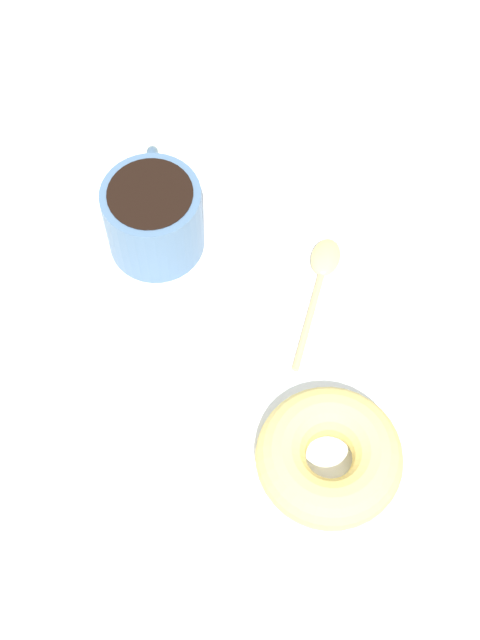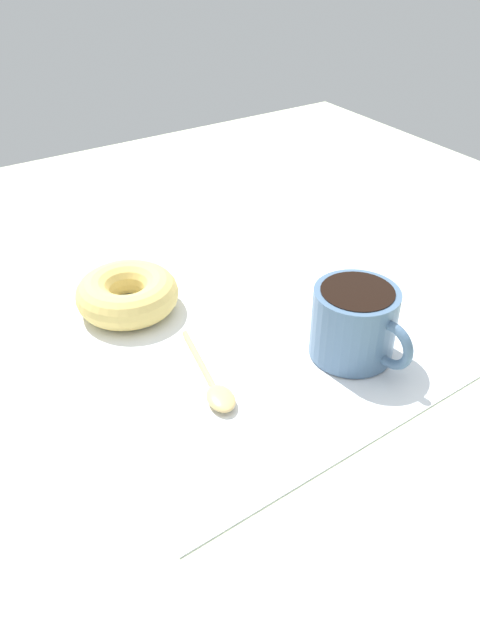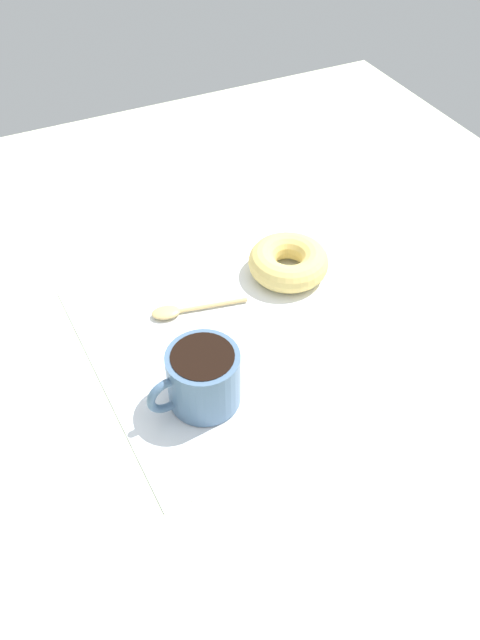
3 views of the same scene
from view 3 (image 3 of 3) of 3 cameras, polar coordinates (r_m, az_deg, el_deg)
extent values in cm
cube|color=beige|center=(77.47, -1.37, -1.46)|extent=(120.00, 120.00, 2.00)
cube|color=white|center=(76.28, 0.00, -1.14)|extent=(36.96, 36.96, 0.30)
cylinder|color=slate|center=(66.95, -3.33, -5.30)|extent=(7.92, 7.92, 6.92)
cylinder|color=black|center=(64.47, -3.45, -3.46)|extent=(6.72, 6.72, 0.60)
torus|color=slate|center=(65.82, -6.63, -6.83)|extent=(1.45, 4.85, 4.78)
torus|color=#E5C66B|center=(83.21, 4.45, 5.32)|extent=(10.68, 10.68, 3.66)
ellipsoid|color=#D8B772|center=(78.41, -6.78, 0.70)|extent=(3.07, 4.01, 0.90)
cylinder|color=#D8B772|center=(79.05, -2.75, 1.30)|extent=(2.43, 9.31, 0.56)
camera|label=1|loc=(0.74, 33.11, 47.08)|focal=50.00mm
camera|label=2|loc=(0.79, -42.20, 21.83)|focal=35.00mm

